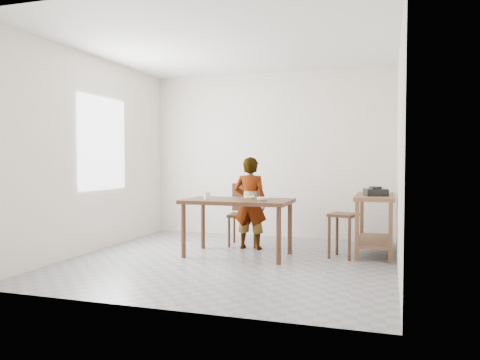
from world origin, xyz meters
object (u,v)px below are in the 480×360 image
(dining_table, at_px, (238,228))
(stool, at_px, (343,236))
(child, at_px, (250,203))
(prep_counter, at_px, (375,224))
(dining_chair, at_px, (244,215))

(dining_table, distance_m, stool, 1.37)
(child, xyz_separation_m, stool, (1.32, -0.23, -0.37))
(prep_counter, distance_m, stool, 0.57)
(dining_table, bearing_deg, prep_counter, 22.15)
(dining_chair, bearing_deg, stool, -24.26)
(dining_table, relative_size, prep_counter, 1.17)
(child, distance_m, dining_chair, 0.35)
(stool, bearing_deg, dining_chair, 162.85)
(prep_counter, height_order, child, child)
(dining_chair, relative_size, stool, 1.58)
(dining_table, bearing_deg, child, 87.87)
(stool, bearing_deg, child, 170.27)
(prep_counter, bearing_deg, child, -173.94)
(prep_counter, bearing_deg, dining_table, -157.85)
(prep_counter, bearing_deg, stool, -133.32)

